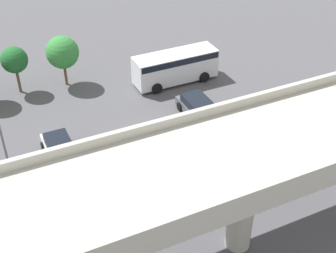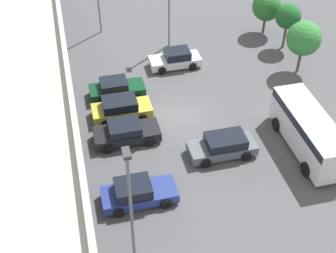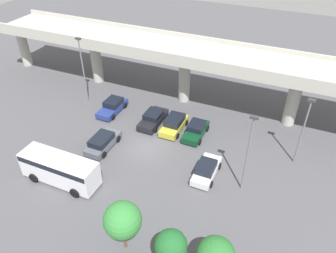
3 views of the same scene
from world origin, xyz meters
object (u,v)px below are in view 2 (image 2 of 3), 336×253
parked_car_1 (223,146)px  shuttle_bus (309,130)px  parked_car_2 (126,132)px  tree_front_left (304,39)px  parked_car_5 (176,59)px  parked_car_3 (121,108)px  lamp_post_near_aisle (131,205)px  parked_car_0 (137,193)px  parked_car_4 (116,89)px  tree_front_right (288,16)px  tree_front_far_right (267,6)px

parked_car_1 → shuttle_bus: size_ratio=0.61×
parked_car_2 → tree_front_left: (5.28, -15.80, 2.47)m
parked_car_5 → parked_car_3: bearing=45.3°
parked_car_1 → parked_car_2: parked_car_1 is taller
shuttle_bus → lamp_post_near_aisle: 15.15m
parked_car_0 → parked_car_3: size_ratio=1.05×
parked_car_2 → lamp_post_near_aisle: size_ratio=0.55×
parked_car_0 → parked_car_1: 7.07m
parked_car_2 → parked_car_5: 10.30m
lamp_post_near_aisle → parked_car_1: bearing=-46.1°
parked_car_2 → tree_front_left: tree_front_left is taller
parked_car_1 → parked_car_3: bearing=-43.0°
parked_car_1 → tree_front_left: tree_front_left is taller
parked_car_0 → parked_car_4: parked_car_0 is taller
parked_car_4 → parked_car_1: bearing=-54.1°
parked_car_1 → parked_car_5: bearing=-87.9°
tree_front_left → tree_front_right: tree_front_left is taller
parked_car_5 → tree_front_left: size_ratio=0.95×
parked_car_5 → lamp_post_near_aisle: lamp_post_near_aisle is taller
parked_car_4 → parked_car_0: bearing=-92.2°
parked_car_1 → parked_car_2: size_ratio=0.99×
tree_front_right → parked_car_2: bearing=119.8°
parked_car_4 → parked_car_5: bearing=28.7°
shuttle_bus → tree_front_left: 9.93m
lamp_post_near_aisle → tree_front_left: size_ratio=1.85×
shuttle_bus → tree_front_far_right: tree_front_far_right is taller
parked_car_0 → parked_car_4: 11.17m
parked_car_4 → tree_front_left: 15.86m
parked_car_4 → tree_front_right: tree_front_right is taller
tree_front_right → tree_front_far_right: 3.06m
parked_car_1 → shuttle_bus: 5.95m
shuttle_bus → parked_car_4: bearing=52.3°
parked_car_4 → tree_front_far_right: size_ratio=1.06×
parked_car_5 → tree_front_right: size_ratio=1.03×
parked_car_1 → tree_front_far_right: (15.23, -9.31, 1.99)m
parked_car_0 → parked_car_5: bearing=66.9°
parked_car_0 → shuttle_bus: shuttle_bus is taller
parked_car_5 → shuttle_bus: 13.82m
shuttle_bus → parked_car_0: bearing=99.0°
parked_car_1 → tree_front_right: tree_front_right is taller
parked_car_0 → parked_car_1: size_ratio=1.01×
tree_front_left → parked_car_2: bearing=108.5°
parked_car_4 → lamp_post_near_aisle: bearing=-95.2°
parked_car_5 → parked_car_1: bearing=92.1°
shuttle_bus → tree_front_right: (13.09, -4.23, 1.43)m
parked_car_1 → parked_car_3: size_ratio=1.04×
parked_car_4 → parked_car_5: 6.46m
parked_car_0 → parked_car_2: 5.76m
parked_car_3 → tree_front_far_right: 18.24m
tree_front_left → parked_car_1: bearing=130.7°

